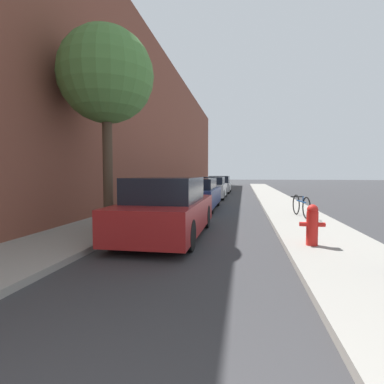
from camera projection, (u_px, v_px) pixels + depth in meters
name	position (u px, v px, depth m)	size (l,w,h in m)	color
ground_plane	(224.00, 202.00, 16.27)	(120.00, 120.00, 0.00)	#333335
sidewalk_left	(171.00, 200.00, 16.75)	(2.00, 52.00, 0.12)	gray
sidewalk_right	(279.00, 202.00, 15.77)	(2.00, 52.00, 0.12)	gray
building_facade_left	(147.00, 119.00, 16.70)	(0.70, 52.00, 9.13)	brown
parked_car_red	(167.00, 209.00, 7.44)	(1.74, 4.33, 1.47)	black
parked_car_navy	(196.00, 194.00, 13.19)	(1.85, 4.67, 1.34)	black
parked_car_white	(211.00, 188.00, 18.88)	(1.76, 4.16, 1.34)	black
parked_car_silver	(220.00, 185.00, 24.51)	(1.76, 4.16, 1.35)	black
street_tree_near	(106.00, 77.00, 8.03)	(2.52, 2.52, 5.31)	#4C3A2B
fire_hydrant	(312.00, 224.00, 6.06)	(0.49, 0.23, 0.83)	red
bicycle	(301.00, 206.00, 10.12)	(0.44, 1.71, 0.70)	black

